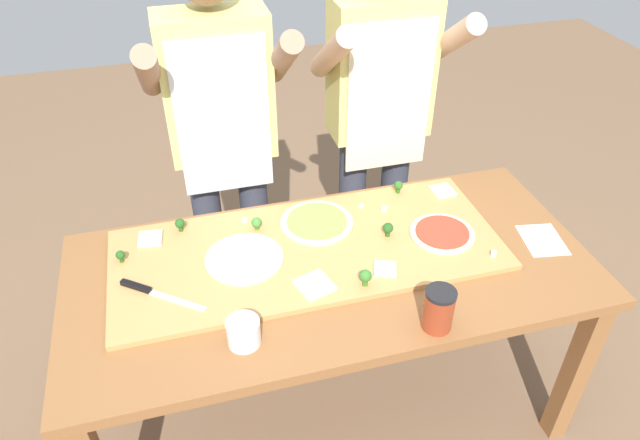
{
  "coord_description": "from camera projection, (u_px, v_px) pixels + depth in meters",
  "views": [
    {
      "loc": [
        -0.43,
        -1.42,
        2.08
      ],
      "look_at": [
        -0.0,
        0.13,
        0.87
      ],
      "focal_mm": 32.77,
      "sensor_mm": 36.0,
      "label": 1
    }
  ],
  "objects": [
    {
      "name": "pizza_slice_near_right",
      "position": [
        385.0,
        269.0,
        1.92
      ],
      "size": [
        0.09,
        0.09,
        0.01
      ],
      "primitive_type": "cube",
      "rotation": [
        0.0,
        0.0,
        -0.35
      ],
      "color": "beige",
      "rests_on": "cutting_board"
    },
    {
      "name": "broccoli_floret_front_right",
      "position": [
        120.0,
        255.0,
        1.95
      ],
      "size": [
        0.03,
        0.03,
        0.05
      ],
      "color": "#2C5915",
      "rests_on": "cutting_board"
    },
    {
      "name": "recipe_note",
      "position": [
        542.0,
        240.0,
        2.09
      ],
      "size": [
        0.17,
        0.2,
        0.0
      ],
      "primitive_type": "cube",
      "rotation": [
        0.0,
        0.0,
        -0.17
      ],
      "color": "white",
      "rests_on": "prep_table"
    },
    {
      "name": "flour_cup",
      "position": [
        244.0,
        333.0,
        1.69
      ],
      "size": [
        0.1,
        0.1,
        0.08
      ],
      "color": "white",
      "rests_on": "prep_table"
    },
    {
      "name": "chefs_knife",
      "position": [
        151.0,
        291.0,
        1.84
      ],
      "size": [
        0.26,
        0.21,
        0.02
      ],
      "color": "#B7BABF",
      "rests_on": "cutting_board"
    },
    {
      "name": "broccoli_floret_center_left",
      "position": [
        180.0,
        224.0,
        2.08
      ],
      "size": [
        0.04,
        0.04,
        0.05
      ],
      "color": "#2C5915",
      "rests_on": "cutting_board"
    },
    {
      "name": "cook_left",
      "position": [
        222.0,
        130.0,
        2.26
      ],
      "size": [
        0.54,
        0.39,
        1.67
      ],
      "color": "#333847",
      "rests_on": "ground"
    },
    {
      "name": "cutting_board",
      "position": [
        308.0,
        250.0,
        2.03
      ],
      "size": [
        1.34,
        0.56,
        0.02
      ],
      "primitive_type": "cube",
      "color": "tan",
      "rests_on": "prep_table"
    },
    {
      "name": "pizza_whole_tomato_red",
      "position": [
        442.0,
        233.0,
        2.07
      ],
      "size": [
        0.23,
        0.23,
        0.02
      ],
      "color": "beige",
      "rests_on": "cutting_board"
    },
    {
      "name": "broccoli_floret_front_mid",
      "position": [
        398.0,
        186.0,
        2.27
      ],
      "size": [
        0.03,
        0.03,
        0.05
      ],
      "color": "#366618",
      "rests_on": "cutting_board"
    },
    {
      "name": "broccoli_floret_front_left",
      "position": [
        365.0,
        277.0,
        1.85
      ],
      "size": [
        0.04,
        0.04,
        0.06
      ],
      "color": "#3F7220",
      "rests_on": "cutting_board"
    },
    {
      "name": "cheese_crumble_c",
      "position": [
        384.0,
        209.0,
        2.19
      ],
      "size": [
        0.03,
        0.03,
        0.02
      ],
      "primitive_type": "cube",
      "rotation": [
        0.0,
        0.0,
        0.67
      ],
      "color": "silver",
      "rests_on": "cutting_board"
    },
    {
      "name": "cheese_crumble_a",
      "position": [
        361.0,
        206.0,
        2.21
      ],
      "size": [
        0.02,
        0.02,
        0.01
      ],
      "primitive_type": "cube",
      "rotation": [
        0.0,
        0.0,
        0.41
      ],
      "color": "silver",
      "rests_on": "cutting_board"
    },
    {
      "name": "sauce_jar",
      "position": [
        439.0,
        309.0,
        1.72
      ],
      "size": [
        0.09,
        0.09,
        0.14
      ],
      "color": "#99381E",
      "rests_on": "prep_table"
    },
    {
      "name": "cheese_crumble_d",
      "position": [
        494.0,
        254.0,
        1.98
      ],
      "size": [
        0.02,
        0.02,
        0.02
      ],
      "primitive_type": "cube",
      "rotation": [
        0.0,
        0.0,
        1.01
      ],
      "color": "white",
      "rests_on": "cutting_board"
    },
    {
      "name": "pizza_whole_cheese_artichoke",
      "position": [
        244.0,
        258.0,
        1.97
      ],
      "size": [
        0.27,
        0.27,
        0.02
      ],
      "color": "beige",
      "rests_on": "cutting_board"
    },
    {
      "name": "pizza_slice_far_right",
      "position": [
        442.0,
        191.0,
        2.29
      ],
      "size": [
        0.09,
        0.09,
        0.01
      ],
      "primitive_type": "cube",
      "rotation": [
        0.0,
        0.0,
        0.05
      ],
      "color": "beige",
      "rests_on": "cutting_board"
    },
    {
      "name": "pizza_slice_far_left",
      "position": [
        150.0,
        239.0,
        2.05
      ],
      "size": [
        0.09,
        0.09,
        0.01
      ],
      "primitive_type": "cube",
      "rotation": [
        0.0,
        0.0,
        -0.11
      ],
      "color": "beige",
      "rests_on": "cutting_board"
    },
    {
      "name": "broccoli_floret_back_mid",
      "position": [
        388.0,
        228.0,
        2.06
      ],
      "size": [
        0.04,
        0.04,
        0.05
      ],
      "color": "#2C5915",
      "rests_on": "cutting_board"
    },
    {
      "name": "cook_right",
      "position": [
        379.0,
        110.0,
        2.39
      ],
      "size": [
        0.54,
        0.39,
        1.67
      ],
      "color": "#333847",
      "rests_on": "ground"
    },
    {
      "name": "pizza_whole_pesto_green",
      "position": [
        317.0,
        222.0,
        2.13
      ],
      "size": [
        0.27,
        0.27,
        0.02
      ],
      "color": "beige",
      "rests_on": "cutting_board"
    },
    {
      "name": "broccoli_floret_back_right",
      "position": [
        257.0,
        223.0,
        2.09
      ],
      "size": [
        0.04,
        0.04,
        0.05
      ],
      "color": "#487A23",
      "rests_on": "cutting_board"
    },
    {
      "name": "pizza_slice_center",
      "position": [
        314.0,
        285.0,
        1.86
      ],
      "size": [
        0.13,
        0.13,
        0.01
      ],
      "primitive_type": "cube",
      "rotation": [
        0.0,
        0.0,
        0.29
      ],
      "color": "beige",
      "rests_on": "cutting_board"
    },
    {
      "name": "ground_plane",
      "position": [
        329.0,
        403.0,
        2.44
      ],
      "size": [
        8.0,
        8.0,
        0.0
      ],
      "primitive_type": "plane",
      "color": "brown"
    },
    {
      "name": "cheese_crumble_b",
      "position": [
        244.0,
        220.0,
        2.13
      ],
      "size": [
        0.02,
        0.02,
        0.02
      ],
      "primitive_type": "cube",
      "rotation": [
        0.0,
        0.0,
        0.39
      ],
      "color": "silver",
      "rests_on": "cutting_board"
    },
    {
      "name": "prep_table",
      "position": [
        331.0,
        287.0,
        2.03
      ],
      "size": [
        1.77,
        0.82,
        0.77
      ],
      "color": "brown",
      "rests_on": "ground"
    }
  ]
}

